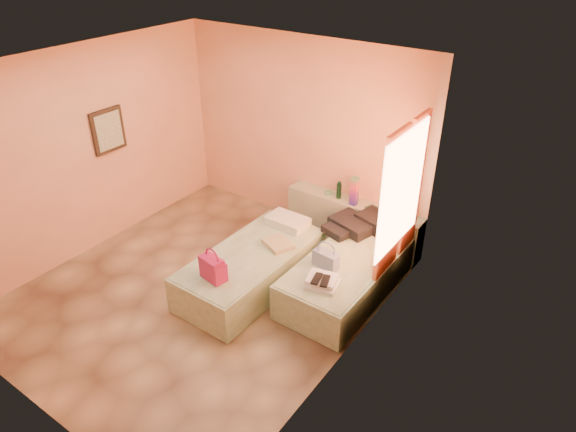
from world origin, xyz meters
name	(u,v)px	position (x,y,z in m)	size (l,w,h in m)	color
ground	(204,290)	(0.00, 0.00, 0.00)	(4.50, 4.50, 0.00)	tan
room_walls	(238,150)	(0.21, 0.57, 1.79)	(4.02, 4.51, 2.81)	#FFB088
headboard_ledge	(352,222)	(0.98, 2.10, 0.33)	(2.05, 0.30, 0.65)	#A3B392
bed_left	(251,269)	(0.42, 0.45, 0.25)	(0.90, 2.00, 0.50)	beige
bed_right	(348,275)	(1.50, 1.05, 0.25)	(0.90, 2.00, 0.50)	beige
water_bottle	(339,190)	(0.74, 2.08, 0.77)	(0.07, 0.07, 0.25)	#163C26
rainbow_box	(354,191)	(1.00, 2.04, 0.86)	(0.09, 0.09, 0.41)	#B51651
small_dish	(329,193)	(0.55, 2.12, 0.67)	(0.12, 0.12, 0.03)	#4D8D66
green_book	(374,209)	(1.31, 2.04, 0.67)	(0.20, 0.14, 0.03)	#22402C
flower_vase	(408,209)	(1.76, 2.10, 0.79)	(0.21, 0.21, 0.27)	silver
magenta_handbag	(213,268)	(0.41, -0.21, 0.65)	(0.31, 0.18, 0.29)	#B51651
khaki_garment	(278,244)	(0.62, 0.77, 0.53)	(0.36, 0.29, 0.06)	tan
clothes_pile	(356,224)	(1.25, 1.67, 0.59)	(0.62, 0.62, 0.18)	black
blue_handbag	(326,259)	(1.35, 0.74, 0.60)	(0.32, 0.14, 0.20)	#3B4E8F
towel_stack	(323,282)	(1.51, 0.40, 0.55)	(0.35, 0.30, 0.10)	white
sandal_pair	(321,280)	(1.51, 0.35, 0.61)	(0.16, 0.22, 0.02)	black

